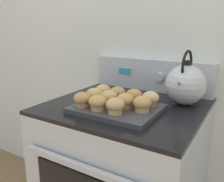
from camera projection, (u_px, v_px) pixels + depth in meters
wall_back at (156, 36)px, 1.39m from camera, size 8.00×0.05×2.40m
stove_range at (125, 181)px, 1.28m from camera, size 0.73×0.71×0.88m
control_panel at (151, 75)px, 1.40m from camera, size 0.72×0.07×0.19m
muffin_pan at (117, 109)px, 1.07m from camera, size 0.38×0.29×0.02m
muffin_r0_c0 at (82, 99)px, 1.05m from camera, size 0.08×0.08×0.07m
muffin_r0_c1 at (98, 103)px, 1.01m from camera, size 0.08×0.08×0.07m
muffin_r0_c2 at (115, 106)px, 0.97m from camera, size 0.08×0.08×0.07m
muffin_r1_c0 at (94, 95)px, 1.12m from camera, size 0.08×0.08×0.07m
muffin_r1_c1 at (109, 98)px, 1.08m from camera, size 0.08×0.08×0.07m
muffin_r1_c2 at (125, 101)px, 1.04m from camera, size 0.08×0.08×0.07m
muffin_r1_c3 at (142, 104)px, 0.99m from camera, size 0.08×0.08×0.07m
muffin_r2_c0 at (103, 91)px, 1.19m from camera, size 0.08×0.08×0.07m
muffin_r2_c1 at (117, 93)px, 1.15m from camera, size 0.08×0.08×0.07m
muffin_r2_c2 at (134, 96)px, 1.10m from camera, size 0.08×0.08×0.07m
muffin_r2_c3 at (150, 99)px, 1.07m from camera, size 0.08×0.08×0.07m
tea_kettle at (185, 84)px, 1.14m from camera, size 0.20×0.23×0.27m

